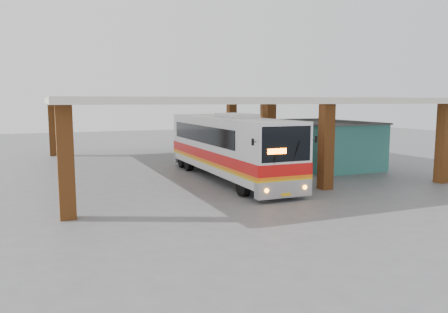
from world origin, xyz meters
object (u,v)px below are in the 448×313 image
coach_bus (228,146)px  pedestrian (266,169)px  red_chair (260,156)px  motorcycle (306,166)px

coach_bus → pedestrian: (0.96, -2.75, -0.98)m
pedestrian → red_chair: size_ratio=2.24×
motorcycle → pedestrian: (-4.17, -2.49, 0.43)m
motorcycle → coach_bus: bearing=107.8°
pedestrian → red_chair: 9.87m
motorcycle → pedestrian: size_ratio=0.99×
motorcycle → red_chair: bearing=20.2°
pedestrian → motorcycle: bearing=171.1°
motorcycle → red_chair: (0.05, 6.41, -0.10)m
motorcycle → pedestrian: pedestrian is taller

